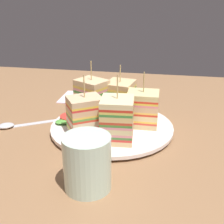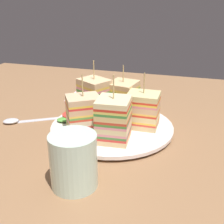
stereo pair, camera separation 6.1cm
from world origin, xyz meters
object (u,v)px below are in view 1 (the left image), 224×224
at_px(sandwich_wedge_3, 142,109).
at_px(sandwich_wedge_4, 120,98).
at_px(sandwich_wedge_1, 85,116).
at_px(chip_pile, 117,120).
at_px(sandwich_wedge_2, 117,119).
at_px(spoon, 17,125).
at_px(sandwich_wedge_0, 92,99).
at_px(drinking_glass, 85,166).
at_px(napkin, 83,97).
at_px(plate, 112,127).

bearing_deg(sandwich_wedge_3, sandwich_wedge_4, -41.58).
xyz_separation_m(sandwich_wedge_1, chip_pile, (0.05, 0.05, -0.03)).
height_order(sandwich_wedge_1, sandwich_wedge_2, sandwich_wedge_2).
relative_size(sandwich_wedge_3, spoon, 0.83).
bearing_deg(spoon, sandwich_wedge_4, 169.24).
relative_size(sandwich_wedge_0, sandwich_wedge_2, 0.99).
relative_size(spoon, drinking_glass, 1.63).
distance_m(sandwich_wedge_4, napkin, 0.18).
xyz_separation_m(plate, chip_pile, (0.01, 0.01, 0.01)).
distance_m(sandwich_wedge_0, sandwich_wedge_2, 0.12).
height_order(sandwich_wedge_3, spoon, sandwich_wedge_3).
height_order(plate, sandwich_wedge_3, sandwich_wedge_3).
distance_m(sandwich_wedge_2, spoon, 0.24).
height_order(sandwich_wedge_1, chip_pile, sandwich_wedge_1).
distance_m(plate, napkin, 0.22).
xyz_separation_m(plate, sandwich_wedge_1, (-0.04, -0.05, 0.04)).
height_order(sandwich_wedge_3, chip_pile, sandwich_wedge_3).
height_order(sandwich_wedge_4, drinking_glass, sandwich_wedge_4).
relative_size(plate, drinking_glass, 3.04).
distance_m(sandwich_wedge_3, sandwich_wedge_4, 0.07).
bearing_deg(spoon, chip_pile, 155.41).
relative_size(sandwich_wedge_1, drinking_glass, 1.41).
distance_m(sandwich_wedge_0, sandwich_wedge_3, 0.11).
bearing_deg(drinking_glass, sandwich_wedge_1, 105.18).
distance_m(sandwich_wedge_1, sandwich_wedge_2, 0.07).
xyz_separation_m(sandwich_wedge_0, chip_pile, (0.06, -0.03, -0.03)).
bearing_deg(sandwich_wedge_2, sandwich_wedge_4, 2.35).
bearing_deg(sandwich_wedge_4, sandwich_wedge_2, 17.49).
relative_size(sandwich_wedge_1, napkin, 1.02).
relative_size(chip_pile, spoon, 0.57).
bearing_deg(chip_pile, sandwich_wedge_4, 93.91).
bearing_deg(sandwich_wedge_0, sandwich_wedge_3, 18.08).
height_order(napkin, drinking_glass, drinking_glass).
height_order(spoon, drinking_glass, drinking_glass).
distance_m(sandwich_wedge_1, sandwich_wedge_4, 0.12).
bearing_deg(sandwich_wedge_2, sandwich_wedge_0, 32.39).
xyz_separation_m(spoon, drinking_glass, (0.21, -0.18, 0.03)).
bearing_deg(drinking_glass, sandwich_wedge_4, 87.93).
distance_m(chip_pile, drinking_glass, 0.20).
height_order(sandwich_wedge_0, drinking_glass, sandwich_wedge_0).
bearing_deg(sandwich_wedge_3, sandwich_wedge_2, 61.07).
height_order(sandwich_wedge_0, napkin, sandwich_wedge_0).
relative_size(sandwich_wedge_2, drinking_glass, 1.51).
bearing_deg(napkin, plate, -57.47).
xyz_separation_m(sandwich_wedge_0, napkin, (-0.07, 0.15, -0.05)).
bearing_deg(drinking_glass, spoon, 139.09).
xyz_separation_m(sandwich_wedge_2, sandwich_wedge_4, (-0.01, 0.12, -0.00)).
distance_m(spoon, drinking_glass, 0.27).
bearing_deg(spoon, sandwich_wedge_3, 155.63).
bearing_deg(napkin, sandwich_wedge_0, -65.86).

